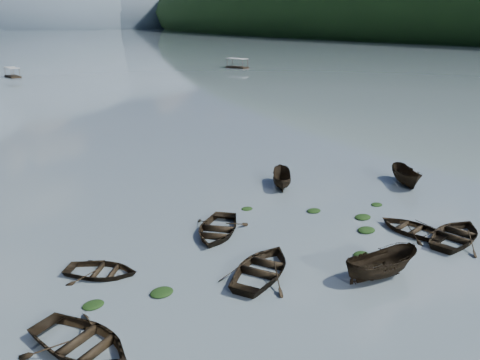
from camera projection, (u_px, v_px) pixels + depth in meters
ground_plane at (371, 281)px, 23.70m from camera, size 2400.00×2400.00×0.00m
haze_mtn_c at (22, 28)px, 805.58m from camera, size 520.00×520.00×260.00m
haze_mtn_d at (123, 27)px, 899.98m from camera, size 520.00×520.00×220.00m
rowboat_0 at (82, 349)px, 18.83m from camera, size 5.29×5.93×1.01m
rowboat_1 at (263, 274)px, 24.37m from camera, size 6.14×5.63×1.04m
rowboat_2 at (379, 277)px, 24.11m from camera, size 4.52×2.32×1.67m
rowboat_3 at (411, 232)px, 29.23m from camera, size 3.58×4.56×0.86m
rowboat_4 at (456, 240)px, 28.18m from camera, size 5.56×4.51×1.01m
rowboat_5 at (405, 184)px, 37.70m from camera, size 3.52×4.46×1.64m
rowboat_6 at (102, 274)px, 24.32m from camera, size 4.70×4.60×0.80m
rowboat_7 at (217, 233)px, 28.99m from camera, size 5.88×5.90×1.01m
rowboat_8 at (281, 186)px, 37.27m from camera, size 3.41×3.93×1.47m
weed_clump_0 at (162, 294)px, 22.62m from camera, size 1.16×0.95×0.25m
weed_clump_1 at (361, 255)px, 26.27m from camera, size 0.98×0.78×0.22m
weed_clump_2 at (366, 231)px, 29.31m from camera, size 1.19×0.96×0.26m
weed_clump_3 at (377, 205)px, 33.42m from camera, size 0.85×0.72×0.19m
weed_clump_4 at (363, 218)px, 31.25m from camera, size 1.17×0.93×0.24m
weed_clump_5 at (93, 306)px, 21.65m from camera, size 1.02×0.82×0.21m
weed_clump_6 at (247, 209)px, 32.71m from camera, size 0.83×0.69×0.17m
weed_clump_7 at (314, 211)px, 32.31m from camera, size 1.02×0.81×0.22m
pontoon_centre at (13, 77)px, 108.20m from camera, size 2.93×5.68×2.09m
pontoon_right at (237, 68)px, 128.98m from camera, size 4.33×6.85×2.44m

